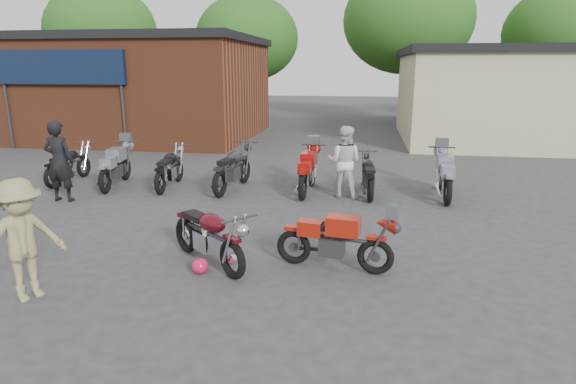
# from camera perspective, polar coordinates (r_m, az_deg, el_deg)

# --- Properties ---
(ground) EXTENTS (90.00, 90.00, 0.00)m
(ground) POSITION_cam_1_polar(r_m,az_deg,el_deg) (7.27, -6.54, -10.06)
(ground) COLOR #353437
(brick_building) EXTENTS (12.00, 8.00, 4.00)m
(brick_building) POSITION_cam_1_polar(r_m,az_deg,el_deg) (23.08, -19.47, 11.31)
(brick_building) COLOR brown
(brick_building) RESTS_ON ground
(stucco_building) EXTENTS (10.00, 8.00, 3.50)m
(stucco_building) POSITION_cam_1_polar(r_m,az_deg,el_deg) (22.41, 26.64, 9.89)
(stucco_building) COLOR tan
(stucco_building) RESTS_ON ground
(tree_0) EXTENTS (6.56, 6.56, 8.20)m
(tree_0) POSITION_cam_1_polar(r_m,az_deg,el_deg) (32.49, -21.07, 15.64)
(tree_0) COLOR #265516
(tree_0) RESTS_ON ground
(tree_1) EXTENTS (5.92, 5.92, 7.40)m
(tree_1) POSITION_cam_1_polar(r_m,az_deg,el_deg) (29.17, -4.81, 15.95)
(tree_1) COLOR #265516
(tree_1) RESTS_ON ground
(tree_2) EXTENTS (7.04, 7.04, 8.80)m
(tree_2) POSITION_cam_1_polar(r_m,az_deg,el_deg) (28.47, 13.90, 17.04)
(tree_2) COLOR #265516
(tree_2) RESTS_ON ground
(tree_3) EXTENTS (6.08, 6.08, 7.60)m
(tree_3) POSITION_cam_1_polar(r_m,az_deg,el_deg) (30.14, 29.64, 14.31)
(tree_3) COLOR #265516
(tree_3) RESTS_ON ground
(vintage_motorcycle) EXTENTS (1.85, 1.72, 1.10)m
(vintage_motorcycle) POSITION_cam_1_polar(r_m,az_deg,el_deg) (7.56, -9.41, -4.70)
(vintage_motorcycle) COLOR #490913
(vintage_motorcycle) RESTS_ON ground
(sportbike) EXTENTS (1.84, 0.87, 1.02)m
(sportbike) POSITION_cam_1_polar(r_m,az_deg,el_deg) (7.36, 5.74, -5.41)
(sportbike) COLOR #B31D0E
(sportbike) RESTS_ON ground
(helmet) EXTENTS (0.27, 0.27, 0.23)m
(helmet) POSITION_cam_1_polar(r_m,az_deg,el_deg) (7.45, -10.41, -8.62)
(helmet) COLOR #D41642
(helmet) RESTS_ON ground
(person_dark) EXTENTS (0.69, 0.46, 1.87)m
(person_dark) POSITION_cam_1_polar(r_m,az_deg,el_deg) (12.16, -25.47, 3.32)
(person_dark) COLOR black
(person_dark) RESTS_ON ground
(person_light) EXTENTS (0.93, 0.78, 1.70)m
(person_light) POSITION_cam_1_polar(r_m,az_deg,el_deg) (11.44, 6.68, 3.58)
(person_light) COLOR silver
(person_light) RESTS_ON ground
(person_tan) EXTENTS (1.08, 1.23, 1.65)m
(person_tan) POSITION_cam_1_polar(r_m,az_deg,el_deg) (7.23, -28.92, -5.01)
(person_tan) COLOR #968F5D
(person_tan) RESTS_ON ground
(row_bike_0) EXTENTS (0.70, 1.86, 1.06)m
(row_bike_0) POSITION_cam_1_polar(r_m,az_deg,el_deg) (14.17, -24.58, 3.18)
(row_bike_0) COLOR black
(row_bike_0) RESTS_ON ground
(row_bike_1) EXTENTS (0.94, 2.09, 1.17)m
(row_bike_1) POSITION_cam_1_polar(r_m,az_deg,el_deg) (13.21, -19.78, 3.14)
(row_bike_1) COLOR gray
(row_bike_1) RESTS_ON ground
(row_bike_2) EXTENTS (0.74, 1.95, 1.11)m
(row_bike_2) POSITION_cam_1_polar(r_m,az_deg,el_deg) (12.67, -13.85, 2.98)
(row_bike_2) COLOR black
(row_bike_2) RESTS_ON ground
(row_bike_3) EXTENTS (0.99, 2.18, 1.22)m
(row_bike_3) POSITION_cam_1_polar(r_m,az_deg,el_deg) (12.16, -6.54, 3.10)
(row_bike_3) COLOR #252628
(row_bike_3) RESTS_ON ground
(row_bike_4) EXTENTS (0.75, 2.06, 1.18)m
(row_bike_4) POSITION_cam_1_polar(r_m,az_deg,el_deg) (11.83, 2.38, 2.76)
(row_bike_4) COLOR #A4130D
(row_bike_4) RESTS_ON ground
(row_bike_5) EXTENTS (0.74, 1.86, 1.05)m
(row_bike_5) POSITION_cam_1_polar(r_m,az_deg,el_deg) (11.77, 9.50, 2.19)
(row_bike_5) COLOR black
(row_bike_5) RESTS_ON ground
(row_bike_6) EXTENTS (0.75, 2.08, 1.19)m
(row_bike_6) POSITION_cam_1_polar(r_m,az_deg,el_deg) (11.96, 18.07, 2.20)
(row_bike_6) COLOR gray
(row_bike_6) RESTS_ON ground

